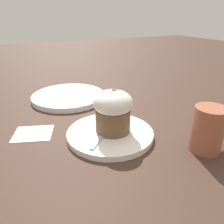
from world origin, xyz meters
name	(u,v)px	position (x,y,z in m)	size (l,w,h in m)	color
ground_plane	(110,136)	(0.00, 0.00, 0.00)	(4.00, 4.00, 0.00)	#3D281E
dessert_plate	(110,134)	(0.00, 0.00, 0.01)	(0.22, 0.22, 0.01)	white
carrot_cake	(112,110)	(0.01, 0.00, 0.07)	(0.10, 0.10, 0.11)	brown
spoon	(105,132)	(-0.02, 0.00, 0.02)	(0.10, 0.09, 0.01)	#B7B7BC
coffee_cup	(208,129)	(0.17, -0.15, 0.05)	(0.10, 0.07, 0.10)	#9E563D
side_plate	(69,96)	(-0.02, 0.30, 0.01)	(0.26, 0.26, 0.02)	white
paper_napkin	(33,133)	(-0.17, 0.10, 0.00)	(0.12, 0.11, 0.00)	white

